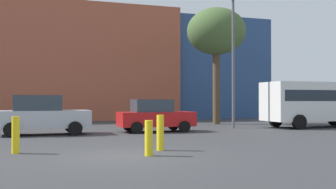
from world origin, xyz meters
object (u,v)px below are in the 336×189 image
Objects in this scene: parked_car_2 at (155,116)px; bollard_yellow_2 at (160,133)px; bollard_yellow_0 at (149,138)px; bare_tree_0 at (216,33)px; white_bus at (318,101)px; bollard_yellow_1 at (16,135)px; parked_car_1 at (42,115)px; street_lamp at (233,52)px.

parked_car_2 reaches higher than bollard_yellow_2.
bare_tree_0 is at bearing 57.76° from bollard_yellow_0.
white_bus is 5.93× the size of bollard_yellow_1.
white_bus is at bearing 1.02° from parked_car_1.
bollard_yellow_2 reaches higher than bollard_yellow_0.
bare_tree_0 is (-4.35, 5.12, 4.71)m from white_bus.
parked_car_1 is 14.02m from bare_tree_0.
bollard_yellow_0 is 0.90× the size of bollard_yellow_2.
parked_car_1 is 0.55× the size of street_lamp.
street_lamp is at bearing -102.12° from bare_tree_0.
bollard_yellow_2 is (-12.63, -7.99, -1.04)m from white_bus.
parked_car_1 is 8.46m from bollard_yellow_2.
bare_tree_0 is 7.61× the size of bollard_yellow_0.
bollard_yellow_0 is 0.13× the size of street_lamp.
bare_tree_0 is 18.71m from bollard_yellow_1.
bollard_yellow_1 is 0.98× the size of bollard_yellow_2.
bare_tree_0 is 6.88× the size of bollard_yellow_2.
white_bus is at bearing -49.62° from bare_tree_0.
bollard_yellow_1 is at bearing -98.20° from parked_car_1.
parked_car_1 is 3.80× the size of bollard_yellow_1.
bare_tree_0 is at bearing 41.57° from parked_car_2.
street_lamp is (7.37, 8.92, 3.92)m from bollard_yellow_2.
parked_car_2 is at bearing 71.85° from bollard_yellow_0.
parked_car_2 is 0.49× the size of street_lamp.
bollard_yellow_0 is at bearing -145.59° from white_bus.
parked_car_1 is at bearing -180.00° from parked_car_2.
white_bus is 18.64m from bollard_yellow_1.
parked_car_1 is at bearing 114.33° from bollard_yellow_2.
street_lamp is (8.10, 10.08, 3.97)m from bollard_yellow_0.
bollard_yellow_1 is at bearing -133.58° from parked_car_2.
bollard_yellow_2 is at bearing -147.68° from white_bus.
white_bus is 0.86× the size of street_lamp.
parked_car_1 reaches higher than bollard_yellow_0.
parked_car_1 is 0.54× the size of bare_tree_0.
street_lamp is at bearing 169.97° from white_bus.
street_lamp is (-5.25, 0.93, 2.88)m from white_bus.
bollard_yellow_1 is 4.55m from bollard_yellow_2.
parked_car_2 is 9.67m from bollard_yellow_1.
bollard_yellow_1 is at bearing -145.28° from street_lamp.
bare_tree_0 reaches higher than parked_car_2.
bare_tree_0 is 17.84m from bollard_yellow_0.
bollard_yellow_1 is at bearing -135.80° from bare_tree_0.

